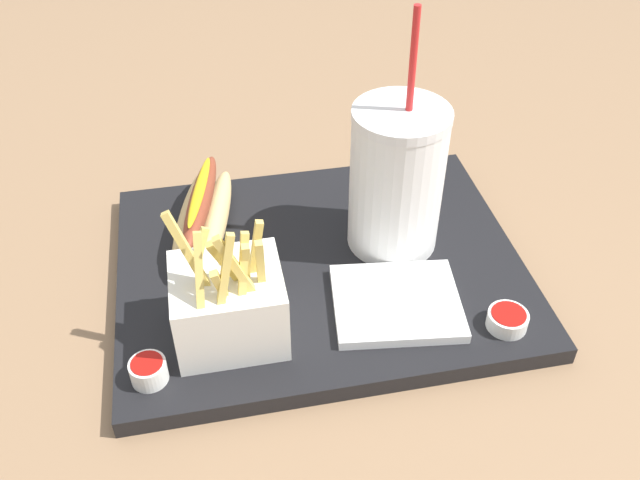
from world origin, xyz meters
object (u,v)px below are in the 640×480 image
soda_cup (396,179)px  napkin_stack (396,303)px  ketchup_cup_3 (148,370)px  hot_dog_1 (203,214)px  ketchup_cup_2 (411,195)px  fries_basket (229,304)px  ketchup_cup_1 (508,319)px

soda_cup → napkin_stack: (-0.02, -0.10, -0.08)m
napkin_stack → ketchup_cup_3: bearing=-169.6°
soda_cup → hot_dog_1: soda_cup is taller
hot_dog_1 → ketchup_cup_3: hot_dog_1 is taller
soda_cup → hot_dog_1: (-0.20, 0.06, -0.06)m
hot_dog_1 → napkin_stack: 0.24m
hot_dog_1 → ketchup_cup_2: size_ratio=4.93×
soda_cup → napkin_stack: size_ratio=2.14×
ketchup_cup_2 → fries_basket: bearing=-144.1°
fries_basket → ketchup_cup_2: size_ratio=3.77×
ketchup_cup_2 → ketchup_cup_3: 0.37m
soda_cup → fries_basket: (-0.19, -0.10, -0.04)m
fries_basket → ketchup_cup_3: bearing=-152.6°
fries_basket → ketchup_cup_1: size_ratio=3.68×
ketchup_cup_1 → ketchup_cup_3: ketchup_cup_3 is taller
soda_cup → fries_basket: soda_cup is taller
soda_cup → hot_dog_1: bearing=164.5°
soda_cup → ketchup_cup_2: (0.04, 0.06, -0.07)m
ketchup_cup_2 → ketchup_cup_3: (-0.31, -0.21, 0.00)m
soda_cup → ketchup_cup_3: 0.31m
ketchup_cup_1 → ketchup_cup_3: size_ratio=1.18×
soda_cup → ketchup_cup_1: size_ratio=6.77×
ketchup_cup_2 → napkin_stack: 0.17m
soda_cup → napkin_stack: 0.13m
fries_basket → ketchup_cup_3: (-0.08, -0.04, -0.03)m
soda_cup → hot_dog_1: size_ratio=1.41×
ketchup_cup_2 → ketchup_cup_1: bearing=-81.0°
ketchup_cup_3 → soda_cup: bearing=28.6°
fries_basket → napkin_stack: fries_basket is taller
fries_basket → ketchup_cup_3: 0.09m
ketchup_cup_2 → napkin_stack: size_ratio=0.31×
ketchup_cup_3 → napkin_stack: (0.24, 0.04, -0.01)m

